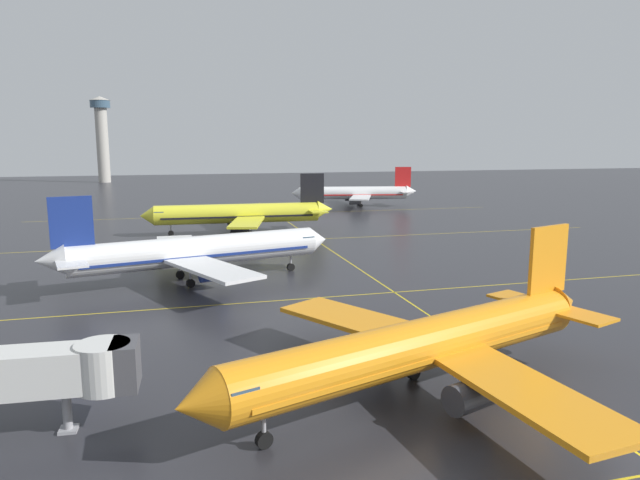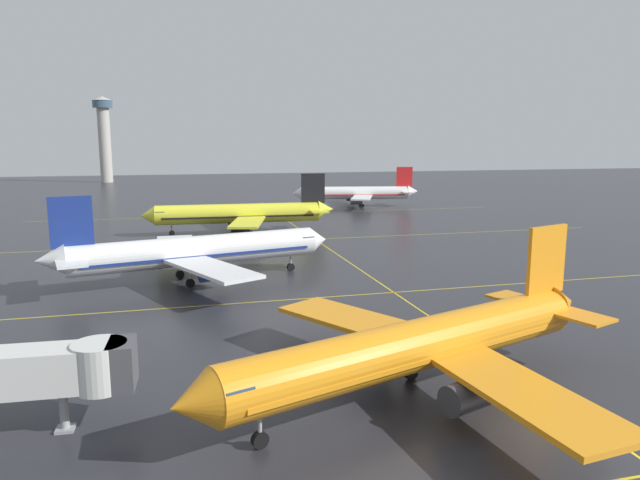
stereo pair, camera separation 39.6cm
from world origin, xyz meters
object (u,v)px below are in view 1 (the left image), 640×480
(airliner_front_gate, at_px, (424,345))
(airliner_third_row, at_px, (241,214))
(airliner_second_row, at_px, (195,251))
(jet_bridge, at_px, (10,374))
(airliner_far_left_stand, at_px, (355,193))
(control_tower, at_px, (102,133))

(airliner_front_gate, xyz_separation_m, airliner_third_row, (-3.53, 75.88, 0.17))
(airliner_second_row, xyz_separation_m, jet_bridge, (-12.69, -37.21, 0.06))
(jet_bridge, bearing_deg, airliner_second_row, 71.16)
(airliner_third_row, relative_size, airliner_far_left_stand, 1.07)
(airliner_second_row, xyz_separation_m, airliner_far_left_stand, (47.19, 77.45, -0.26))
(airliner_second_row, distance_m, jet_bridge, 39.31)
(airliner_front_gate, xyz_separation_m, airliner_far_left_stand, (33.23, 115.85, -0.07))
(airliner_front_gate, distance_m, airliner_far_left_stand, 120.52)
(airliner_third_row, distance_m, airliner_far_left_stand, 54.31)
(airliner_second_row, height_order, airliner_third_row, airliner_second_row)
(airliner_second_row, height_order, airliner_far_left_stand, airliner_second_row)
(airliner_front_gate, distance_m, airliner_third_row, 75.96)
(airliner_far_left_stand, bearing_deg, jet_bridge, -117.58)
(airliner_far_left_stand, relative_size, jet_bridge, 1.99)
(control_tower, bearing_deg, airliner_far_left_stand, -57.06)
(airliner_front_gate, height_order, airliner_third_row, airliner_third_row)
(airliner_front_gate, xyz_separation_m, airliner_second_row, (-13.96, 38.40, 0.19))
(control_tower, bearing_deg, jet_bridge, -85.70)
(airliner_third_row, xyz_separation_m, airliner_far_left_stand, (36.76, 39.97, -0.24))
(airliner_third_row, distance_m, control_tower, 165.64)
(airliner_front_gate, relative_size, control_tower, 0.94)
(airliner_front_gate, bearing_deg, airliner_third_row, 92.66)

